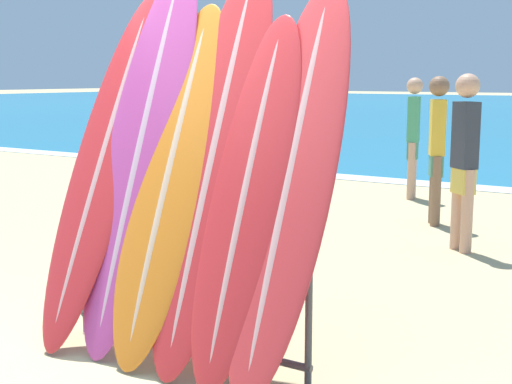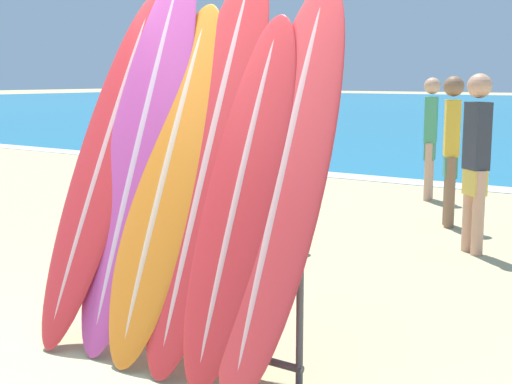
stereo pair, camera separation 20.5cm
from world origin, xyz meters
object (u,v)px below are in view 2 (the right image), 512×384
person_mid_beach (476,157)px  person_far_right (451,145)px  person_near_water (431,134)px  surfboard_slot_1 (140,151)px  surfboard_slot_0 (104,163)px  surfboard_slot_2 (167,179)px  surfboard_slot_4 (240,196)px  surfboard_slot_3 (209,161)px  surfboard_slot_5 (282,181)px  person_far_left (277,151)px  surfboard_rack (180,280)px

person_mid_beach → person_far_right: 1.27m
person_near_water → person_far_right: person_far_right is taller
person_near_water → surfboard_slot_1: bearing=169.8°
surfboard_slot_0 → person_far_right: 4.65m
surfboard_slot_2 → person_far_right: size_ratio=1.27×
surfboard_slot_1 → person_mid_beach: surfboard_slot_1 is taller
surfboard_slot_4 → person_far_right: size_ratio=1.21×
person_mid_beach → person_far_right: size_ratio=1.01×
surfboard_slot_3 → surfboard_slot_4: size_ratio=1.16×
surfboard_slot_1 → surfboard_slot_5: (1.08, -0.02, -0.10)m
person_far_left → person_far_right: 2.13m
surfboard_slot_1 → person_far_right: (0.39, 4.58, -0.30)m
surfboard_slot_0 → surfboard_slot_1: surfboard_slot_1 is taller
surfboard_slot_5 → person_mid_beach: surfboard_slot_5 is taller
person_far_right → surfboard_slot_1: bearing=-30.2°
surfboard_slot_0 → surfboard_slot_4: size_ratio=1.10×
person_far_left → surfboard_slot_4: bearing=-152.4°
surfboard_slot_1 → surfboard_slot_4: 0.87m
surfboard_slot_3 → person_mid_beach: surfboard_slot_3 is taller
surfboard_slot_1 → person_near_water: (-0.47, 6.16, -0.31)m
person_far_left → surfboard_slot_5: bearing=-148.4°
person_far_right → surfboard_slot_0: bearing=-33.9°
surfboard_slot_1 → surfboard_slot_2: surfboard_slot_1 is taller
surfboard_slot_4 → person_mid_beach: bearing=87.1°
surfboard_slot_4 → surfboard_slot_5: bearing=12.4°
surfboard_slot_0 → surfboard_slot_3: 0.86m
surfboard_slot_4 → surfboard_slot_5: 0.27m
surfboard_slot_1 → surfboard_slot_3: (0.55, -0.00, -0.03)m
surfboard_slot_2 → person_far_left: 3.07m
surfboard_slot_4 → surfboard_rack: bearing=-176.3°
surfboard_slot_4 → surfboard_slot_5: size_ratio=0.92×
surfboard_slot_5 → person_far_right: (-0.70, 4.60, -0.20)m
surfboard_slot_0 → surfboard_slot_2: bearing=-3.5°
surfboard_slot_2 → surfboard_slot_3: (0.28, 0.06, 0.12)m
surfboard_slot_1 → person_far_left: (-0.81, 2.81, -0.29)m
surfboard_slot_1 → surfboard_slot_3: bearing=-0.1°
surfboard_slot_1 → person_mid_beach: size_ratio=1.43×
surfboard_slot_0 → person_near_water: bearing=91.6°
surfboard_slot_4 → person_far_right: bearing=95.6°
surfboard_slot_3 → person_near_water: bearing=99.5°
surfboard_slot_0 → person_mid_beach: size_ratio=1.31×
surfboard_rack → surfboard_slot_0: 0.97m
surfboard_slot_0 → surfboard_slot_2: surfboard_slot_0 is taller
person_mid_beach → person_far_right: (-0.63, 1.10, -0.01)m
person_mid_beach → surfboard_slot_1: bearing=115.2°
surfboard_slot_3 → surfboard_slot_4: 0.34m
surfboard_slot_5 → surfboard_slot_4: bearing=-167.6°
surfboard_rack → surfboard_slot_5: surfboard_slot_5 is taller
person_near_water → person_far_left: bearing=159.6°
surfboard_slot_0 → surfboard_slot_2: size_ratio=1.05×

